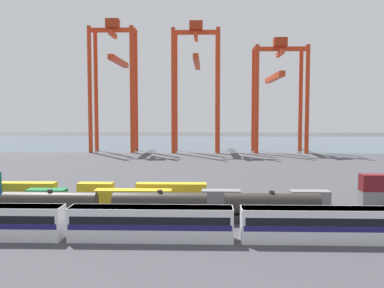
# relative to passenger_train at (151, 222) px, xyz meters

# --- Properties ---
(ground_plane) EXTENTS (420.00, 420.00, 0.00)m
(ground_plane) POSITION_rel_passenger_train_xyz_m (-7.53, 63.28, -2.14)
(ground_plane) COLOR #424247
(harbour_water) EXTENTS (400.00, 110.00, 0.01)m
(harbour_water) POSITION_rel_passenger_train_xyz_m (-7.53, 164.59, -2.14)
(harbour_water) COLOR #475B6B
(harbour_water) RESTS_ON ground_plane
(passenger_train) EXTENTS (58.51, 3.14, 3.90)m
(passenger_train) POSITION_rel_passenger_train_xyz_m (0.00, 0.00, 0.00)
(passenger_train) COLOR silver
(passenger_train) RESTS_ON ground_plane
(freight_tank_row) EXTENTS (42.79, 2.86, 4.32)m
(freight_tank_row) POSITION_rel_passenger_train_xyz_m (0.12, 8.82, -0.11)
(freight_tank_row) COLOR #232326
(freight_tank_row) RESTS_ON ground_plane
(shipping_container_2) EXTENTS (6.04, 2.44, 2.60)m
(shipping_container_2) POSITION_rel_passenger_train_xyz_m (-18.97, 18.68, -0.84)
(shipping_container_2) COLOR #197538
(shipping_container_2) RESTS_ON ground_plane
(shipping_container_3) EXTENTS (12.10, 2.44, 2.60)m
(shipping_container_3) POSITION_rel_passenger_train_xyz_m (-5.15, 18.68, -0.84)
(shipping_container_3) COLOR gold
(shipping_container_3) RESTS_ON ground_plane
(shipping_container_4) EXTENTS (6.04, 2.44, 2.60)m
(shipping_container_4) POSITION_rel_passenger_train_xyz_m (8.68, 18.68, -0.84)
(shipping_container_4) COLOR slate
(shipping_container_4) RESTS_ON ground_plane
(shipping_container_5) EXTENTS (6.04, 2.44, 2.60)m
(shipping_container_5) POSITION_rel_passenger_train_xyz_m (22.51, 18.68, -0.84)
(shipping_container_5) COLOR slate
(shipping_container_5) RESTS_ON ground_plane
(shipping_container_9) EXTENTS (12.10, 2.44, 2.60)m
(shipping_container_9) POSITION_rel_passenger_train_xyz_m (-25.86, 25.20, -0.84)
(shipping_container_9) COLOR gold
(shipping_container_9) RESTS_ON ground_plane
(shipping_container_10) EXTENTS (6.04, 2.44, 2.60)m
(shipping_container_10) POSITION_rel_passenger_train_xyz_m (-12.76, 25.20, -0.84)
(shipping_container_10) COLOR gold
(shipping_container_10) RESTS_ON ground_plane
(shipping_container_11) EXTENTS (12.10, 2.44, 2.60)m
(shipping_container_11) POSITION_rel_passenger_train_xyz_m (0.35, 25.20, -0.84)
(shipping_container_11) COLOR gold
(shipping_container_11) RESTS_ON ground_plane
(gantry_crane_west) EXTENTS (16.96, 32.65, 49.00)m
(gantry_crane_west) POSITION_rel_passenger_train_xyz_m (-28.33, 117.39, 27.12)
(gantry_crane_west) COLOR red
(gantry_crane_west) RESTS_ON ground_plane
(gantry_crane_central) EXTENTS (17.58, 42.22, 48.00)m
(gantry_crane_central) POSITION_rel_passenger_train_xyz_m (2.47, 118.74, 27.14)
(gantry_crane_central) COLOR red
(gantry_crane_central) RESTS_ON ground_plane
(gantry_crane_east) EXTENTS (19.48, 40.95, 41.84)m
(gantry_crane_east) POSITION_rel_passenger_train_xyz_m (33.26, 118.83, 23.30)
(gantry_crane_east) COLOR red
(gantry_crane_east) RESTS_ON ground_plane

